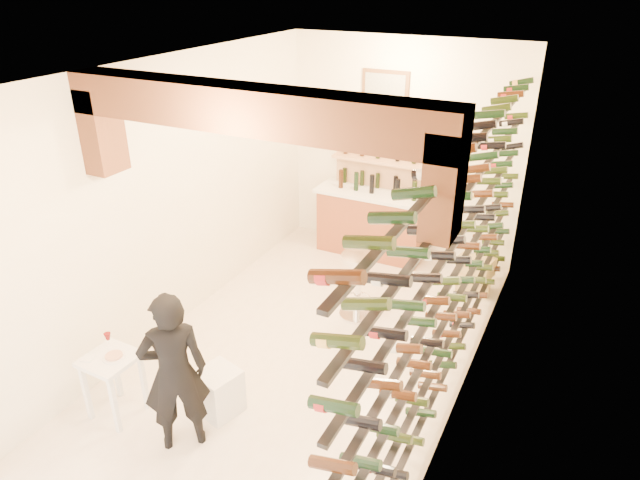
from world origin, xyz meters
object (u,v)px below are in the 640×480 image
at_px(tasting_table, 112,367).
at_px(white_stool, 219,391).
at_px(crate_lower, 474,283).
at_px(chrome_barstool, 358,281).
at_px(wine_rack, 452,261).
at_px(back_counter, 371,221).
at_px(person, 174,373).

xyz_separation_m(tasting_table, white_stool, (0.88, 0.48, -0.32)).
bearing_deg(crate_lower, chrome_barstool, -133.27).
height_order(tasting_table, crate_lower, tasting_table).
xyz_separation_m(white_stool, crate_lower, (1.74, 3.47, -0.11)).
bearing_deg(wine_rack, back_counter, 124.66).
bearing_deg(white_stool, chrome_barstool, 76.10).
height_order(tasting_table, person, person).
xyz_separation_m(chrome_barstool, crate_lower, (1.19, 1.27, -0.37)).
height_order(wine_rack, white_stool, wine_rack).
relative_size(tasting_table, chrome_barstool, 0.95).
height_order(wine_rack, person, wine_rack).
relative_size(wine_rack, person, 3.53).
height_order(back_counter, crate_lower, back_counter).
xyz_separation_m(back_counter, chrome_barstool, (0.51, -1.71, -0.03)).
bearing_deg(person, crate_lower, -157.77).
bearing_deg(crate_lower, white_stool, -116.60).
bearing_deg(back_counter, person, -91.35).
bearing_deg(crate_lower, wine_rack, -86.59).
relative_size(back_counter, chrome_barstool, 1.96).
height_order(person, chrome_barstool, person).
xyz_separation_m(tasting_table, person, (0.81, -0.02, 0.25)).
distance_m(wine_rack, chrome_barstool, 1.93).
distance_m(back_counter, chrome_barstool, 1.79).
bearing_deg(tasting_table, wine_rack, 34.42).
relative_size(wine_rack, crate_lower, 12.98).
distance_m(white_stool, crate_lower, 3.88).
relative_size(wine_rack, back_counter, 3.35).
distance_m(wine_rack, crate_lower, 2.62).
height_order(white_stool, crate_lower, white_stool).
bearing_deg(wine_rack, white_stool, -145.82).
bearing_deg(chrome_barstool, white_stool, -103.90).
distance_m(back_counter, crate_lower, 1.80).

